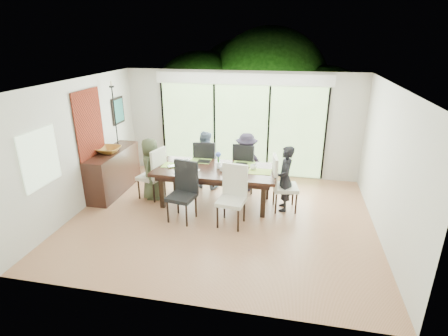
% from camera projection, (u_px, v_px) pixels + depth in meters
% --- Properties ---
extents(floor, '(6.00, 5.00, 0.01)m').
position_uv_depth(floor, '(222.00, 218.00, 7.15)').
color(floor, brown).
rests_on(floor, ground).
extents(ceiling, '(6.00, 5.00, 0.01)m').
position_uv_depth(ceiling, '(221.00, 83.00, 6.18)').
color(ceiling, white).
rests_on(ceiling, wall_back).
extents(wall_back, '(6.00, 0.02, 2.70)m').
position_uv_depth(wall_back, '(241.00, 124.00, 8.96)').
color(wall_back, beige).
rests_on(wall_back, floor).
extents(wall_front, '(6.00, 0.02, 2.70)m').
position_uv_depth(wall_front, '(180.00, 219.00, 4.36)').
color(wall_front, white).
rests_on(wall_front, floor).
extents(wall_left, '(0.02, 5.00, 2.70)m').
position_uv_depth(wall_left, '(79.00, 146.00, 7.22)').
color(wall_left, beige).
rests_on(wall_left, floor).
extents(wall_right, '(0.02, 5.00, 2.70)m').
position_uv_depth(wall_right, '(390.00, 167.00, 6.10)').
color(wall_right, beige).
rests_on(wall_right, floor).
extents(glass_doors, '(4.20, 0.02, 2.30)m').
position_uv_depth(glass_doors, '(241.00, 131.00, 8.98)').
color(glass_doors, '#598C3F').
rests_on(glass_doors, wall_back).
extents(blinds_header, '(4.40, 0.06, 0.28)m').
position_uv_depth(blinds_header, '(242.00, 79.00, 8.50)').
color(blinds_header, white).
rests_on(blinds_header, wall_back).
extents(mullion_a, '(0.05, 0.04, 2.30)m').
position_uv_depth(mullion_a, '(164.00, 127.00, 9.36)').
color(mullion_a, black).
rests_on(mullion_a, wall_back).
extents(mullion_b, '(0.05, 0.04, 2.30)m').
position_uv_depth(mullion_b, '(215.00, 129.00, 9.10)').
color(mullion_b, black).
rests_on(mullion_b, wall_back).
extents(mullion_c, '(0.05, 0.04, 2.30)m').
position_uv_depth(mullion_c, '(268.00, 132.00, 8.84)').
color(mullion_c, black).
rests_on(mullion_c, wall_back).
extents(mullion_d, '(0.05, 0.04, 2.30)m').
position_uv_depth(mullion_d, '(325.00, 135.00, 8.58)').
color(mullion_d, black).
rests_on(mullion_d, wall_back).
extents(side_window, '(0.02, 0.90, 1.00)m').
position_uv_depth(side_window, '(40.00, 158.00, 6.06)').
color(side_window, '#8CAD7F').
rests_on(side_window, wall_left).
extents(deck, '(6.00, 1.80, 0.10)m').
position_uv_depth(deck, '(245.00, 164.00, 10.27)').
color(deck, brown).
rests_on(deck, ground).
extents(rail_top, '(6.00, 0.08, 0.06)m').
position_uv_depth(rail_top, '(249.00, 137.00, 10.79)').
color(rail_top, brown).
rests_on(rail_top, deck).
extents(foliage_left, '(3.20, 3.20, 3.20)m').
position_uv_depth(foliage_left, '(201.00, 100.00, 11.72)').
color(foliage_left, '#14380F').
rests_on(foliage_left, ground).
extents(foliage_mid, '(4.00, 4.00, 4.00)m').
position_uv_depth(foliage_mid, '(268.00, 89.00, 11.74)').
color(foliage_mid, '#14380F').
rests_on(foliage_mid, ground).
extents(foliage_right, '(2.80, 2.80, 2.80)m').
position_uv_depth(foliage_right, '(323.00, 112.00, 10.86)').
color(foliage_right, '#14380F').
rests_on(foliage_right, ground).
extents(foliage_far, '(3.60, 3.60, 3.60)m').
position_uv_depth(foliage_far, '(242.00, 90.00, 12.63)').
color(foliage_far, '#14380F').
rests_on(foliage_far, ground).
extents(table_top, '(2.62, 1.20, 0.07)m').
position_uv_depth(table_top, '(216.00, 170.00, 7.51)').
color(table_top, black).
rests_on(table_top, floor).
extents(table_apron, '(2.40, 0.98, 0.11)m').
position_uv_depth(table_apron, '(216.00, 174.00, 7.54)').
color(table_apron, black).
rests_on(table_apron, floor).
extents(table_leg_fl, '(0.10, 0.10, 0.75)m').
position_uv_depth(table_leg_fl, '(162.00, 191.00, 7.46)').
color(table_leg_fl, black).
rests_on(table_leg_fl, floor).
extents(table_leg_fr, '(0.10, 0.10, 0.75)m').
position_uv_depth(table_leg_fr, '(263.00, 200.00, 7.06)').
color(table_leg_fr, black).
rests_on(table_leg_fr, floor).
extents(table_leg_bl, '(0.10, 0.10, 0.75)m').
position_uv_depth(table_leg_bl, '(175.00, 176.00, 8.25)').
color(table_leg_bl, black).
rests_on(table_leg_bl, floor).
extents(table_leg_br, '(0.10, 0.10, 0.75)m').
position_uv_depth(table_leg_br, '(267.00, 184.00, 7.85)').
color(table_leg_br, black).
rests_on(table_leg_br, floor).
extents(chair_left_end, '(0.61, 0.61, 1.20)m').
position_uv_depth(chair_left_end, '(151.00, 173.00, 7.85)').
color(chair_left_end, beige).
rests_on(chair_left_end, floor).
extents(chair_right_end, '(0.58, 0.58, 1.20)m').
position_uv_depth(chair_right_end, '(286.00, 183.00, 7.29)').
color(chair_right_end, beige).
rests_on(chair_right_end, floor).
extents(chair_far_left, '(0.57, 0.57, 1.20)m').
position_uv_depth(chair_far_left, '(205.00, 163.00, 8.43)').
color(chair_far_left, black).
rests_on(chair_far_left, floor).
extents(chair_far_right, '(0.59, 0.59, 1.20)m').
position_uv_depth(chair_far_right, '(246.00, 166.00, 8.25)').
color(chair_far_right, black).
rests_on(chair_far_right, floor).
extents(chair_near_left, '(0.58, 0.58, 1.20)m').
position_uv_depth(chair_near_left, '(181.00, 193.00, 6.87)').
color(chair_near_left, black).
rests_on(chair_near_left, floor).
extents(chair_near_right, '(0.56, 0.56, 1.20)m').
position_uv_depth(chair_near_right, '(231.00, 197.00, 6.68)').
color(chair_near_right, silver).
rests_on(chair_near_right, floor).
extents(person_left_end, '(0.47, 0.69, 1.41)m').
position_uv_depth(person_left_end, '(151.00, 169.00, 7.81)').
color(person_left_end, '#404931').
rests_on(person_left_end, floor).
extents(person_right_end, '(0.47, 0.69, 1.41)m').
position_uv_depth(person_right_end, '(285.00, 179.00, 7.26)').
color(person_right_end, black).
rests_on(person_right_end, floor).
extents(person_far_left, '(0.73, 0.55, 1.41)m').
position_uv_depth(person_far_left, '(205.00, 159.00, 8.38)').
color(person_far_left, slate).
rests_on(person_far_left, floor).
extents(person_far_right, '(0.69, 0.47, 1.41)m').
position_uv_depth(person_far_right, '(246.00, 162.00, 8.19)').
color(person_far_right, '#262030').
rests_on(person_far_right, floor).
extents(placemat_left, '(0.48, 0.35, 0.01)m').
position_uv_depth(placemat_left, '(174.00, 165.00, 7.67)').
color(placemat_left, '#7EA23A').
rests_on(placemat_left, table_top).
extents(placemat_right, '(0.48, 0.35, 0.01)m').
position_uv_depth(placemat_right, '(260.00, 172.00, 7.32)').
color(placemat_right, olive).
rests_on(placemat_right, table_top).
extents(placemat_far_l, '(0.48, 0.35, 0.01)m').
position_uv_depth(placemat_far_l, '(200.00, 161.00, 7.94)').
color(placemat_far_l, '#87BA42').
rests_on(placemat_far_l, table_top).
extents(placemat_far_r, '(0.48, 0.35, 0.01)m').
position_uv_depth(placemat_far_r, '(244.00, 164.00, 7.76)').
color(placemat_far_r, olive).
rests_on(placemat_far_r, table_top).
extents(placemat_paper, '(0.48, 0.35, 0.01)m').
position_uv_depth(placemat_paper, '(187.00, 172.00, 7.32)').
color(placemat_paper, white).
rests_on(placemat_paper, table_top).
extents(tablet_far_l, '(0.28, 0.20, 0.01)m').
position_uv_depth(tablet_far_l, '(204.00, 161.00, 7.87)').
color(tablet_far_l, black).
rests_on(tablet_far_l, table_top).
extents(tablet_far_r, '(0.26, 0.19, 0.01)m').
position_uv_depth(tablet_far_r, '(241.00, 164.00, 7.72)').
color(tablet_far_r, black).
rests_on(tablet_far_r, table_top).
extents(papers, '(0.33, 0.24, 0.00)m').
position_uv_depth(papers, '(248.00, 172.00, 7.32)').
color(papers, white).
rests_on(papers, table_top).
extents(platter_base, '(0.28, 0.28, 0.03)m').
position_uv_depth(platter_base, '(187.00, 171.00, 7.31)').
color(platter_base, white).
rests_on(platter_base, table_top).
extents(platter_snacks, '(0.22, 0.22, 0.02)m').
position_uv_depth(platter_snacks, '(187.00, 170.00, 7.31)').
color(platter_snacks, orange).
rests_on(platter_snacks, table_top).
extents(vase, '(0.09, 0.09, 0.13)m').
position_uv_depth(vase, '(218.00, 165.00, 7.51)').
color(vase, silver).
rests_on(vase, table_top).
extents(hyacinth_stems, '(0.04, 0.04, 0.17)m').
position_uv_depth(hyacinth_stems, '(218.00, 159.00, 7.46)').
color(hyacinth_stems, '#337226').
rests_on(hyacinth_stems, table_top).
extents(hyacinth_blooms, '(0.12, 0.12, 0.12)m').
position_uv_depth(hyacinth_blooms, '(218.00, 154.00, 7.42)').
color(hyacinth_blooms, '#536CCF').
rests_on(hyacinth_blooms, table_top).
extents(laptop, '(0.43, 0.37, 0.03)m').
position_uv_depth(laptop, '(176.00, 167.00, 7.55)').
color(laptop, silver).
rests_on(laptop, table_top).
extents(cup_a, '(0.17, 0.17, 0.10)m').
position_uv_depth(cup_a, '(186.00, 162.00, 7.74)').
color(cup_a, white).
rests_on(cup_a, table_top).
extents(cup_b, '(0.15, 0.15, 0.10)m').
position_uv_depth(cup_b, '(222.00, 168.00, 7.36)').
color(cup_b, white).
rests_on(cup_b, table_top).
extents(cup_c, '(0.17, 0.17, 0.10)m').
position_uv_depth(cup_c, '(253.00, 167.00, 7.42)').
color(cup_c, white).
rests_on(cup_c, table_top).
extents(book, '(0.27, 0.30, 0.02)m').
position_uv_depth(book, '(228.00, 168.00, 7.49)').
color(book, white).
rests_on(book, table_top).
extents(sideboard, '(0.50, 1.78, 1.00)m').
position_uv_depth(sideboard, '(114.00, 171.00, 8.20)').
color(sideboard, black).
rests_on(sideboard, floor).
extents(bowl, '(0.53, 0.53, 0.13)m').
position_uv_depth(bowl, '(109.00, 150.00, 7.91)').
color(bowl, brown).
rests_on(bowl, sideboard).
extents(candlestick_base, '(0.11, 0.11, 0.04)m').
position_uv_depth(candlestick_base, '(118.00, 146.00, 8.33)').
color(candlestick_base, black).
rests_on(candlestick_base, sideboard).
extents(candlestick_shaft, '(0.03, 0.03, 1.39)m').
position_uv_depth(candlestick_shaft, '(115.00, 117.00, 8.08)').
color(candlestick_shaft, black).
rests_on(candlestick_shaft, sideboard).
extents(candlestick_pan, '(0.11, 0.11, 0.03)m').
position_uv_depth(candlestick_pan, '(112.00, 87.00, 7.83)').
color(candlestick_pan, black).
rests_on(candlestick_pan, sideboard).
extents(candle, '(0.04, 0.04, 0.11)m').
position_uv_depth(candle, '(111.00, 84.00, 7.81)').
color(candle, silver).
rests_on(candle, sideboard).
extents(tapestry, '(0.02, 1.00, 1.50)m').
position_uv_depth(tapestry, '(89.00, 125.00, 7.45)').
color(tapestry, maroon).
rests_on(tapestry, wall_left).
extents(art_frame, '(0.03, 0.55, 0.65)m').
position_uv_depth(art_frame, '(118.00, 111.00, 8.62)').
color(art_frame, black).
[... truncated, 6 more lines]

